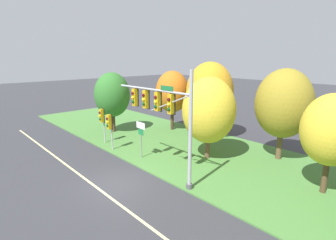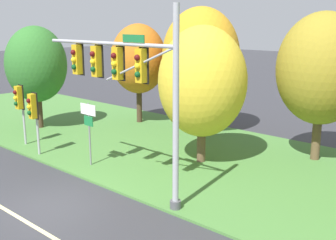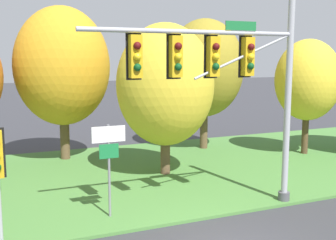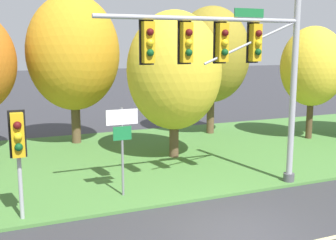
{
  "view_description": "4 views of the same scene",
  "coord_description": "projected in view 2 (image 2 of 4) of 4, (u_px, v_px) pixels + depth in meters",
  "views": [
    {
      "loc": [
        13.69,
        -7.94,
        7.88
      ],
      "look_at": [
        0.77,
        3.89,
        3.67
      ],
      "focal_mm": 28.0,
      "sensor_mm": 36.0,
      "label": 1
    },
    {
      "loc": [
        12.95,
        -7.75,
        6.65
      ],
      "look_at": [
        2.11,
        4.35,
        2.82
      ],
      "focal_mm": 45.0,
      "sensor_mm": 36.0,
      "label": 2
    },
    {
      "loc": [
        -5.47,
        -8.65,
        5.08
      ],
      "look_at": [
        0.18,
        4.65,
        2.91
      ],
      "focal_mm": 45.0,
      "sensor_mm": 36.0,
      "label": 3
    },
    {
      "loc": [
        -5.93,
        -9.13,
        5.02
      ],
      "look_at": [
        -0.61,
        3.67,
        2.54
      ],
      "focal_mm": 45.0,
      "sensor_mm": 36.0,
      "label": 4
    }
  ],
  "objects": [
    {
      "name": "tree_left_of_mast",
      "position": [
        139.0,
        59.0,
        27.09
      ],
      "size": [
        3.58,
        3.58,
        6.41
      ],
      "color": "#423021",
      "rests_on": "grass_verge"
    },
    {
      "name": "route_sign_post",
      "position": [
        89.0,
        123.0,
        19.2
      ],
      "size": [
        1.05,
        0.08,
        2.94
      ],
      "color": "slate",
      "rests_on": "grass_verge"
    },
    {
      "name": "tree_nearest_road",
      "position": [
        36.0,
        64.0,
        25.7
      ],
      "size": [
        3.71,
        3.71,
        6.29
      ],
      "color": "#423021",
      "rests_on": "grass_verge"
    },
    {
      "name": "lane_stripe",
      "position": [
        17.0,
        216.0,
        14.69
      ],
      "size": [
        36.0,
        0.16,
        0.01
      ],
      "primitive_type": "cube",
      "color": "beige",
      "rests_on": "ground"
    },
    {
      "name": "grass_verge",
      "position": [
        188.0,
        153.0,
        21.53
      ],
      "size": [
        48.0,
        11.5,
        0.1
      ],
      "primitive_type": "cube",
      "color": "#477A38",
      "rests_on": "ground"
    },
    {
      "name": "tree_mid_verge",
      "position": [
        202.0,
        82.0,
        19.33
      ],
      "size": [
        4.1,
        4.1,
        6.4
      ],
      "color": "brown",
      "rests_on": "grass_verge"
    },
    {
      "name": "pedestrian_signal_further_along",
      "position": [
        20.0,
        101.0,
        22.31
      ],
      "size": [
        0.46,
        0.55,
        3.28
      ],
      "color": "#9EA0A5",
      "rests_on": "grass_verge"
    },
    {
      "name": "tree_behind_signpost",
      "position": [
        201.0,
        56.0,
        24.66
      ],
      "size": [
        4.55,
        4.55,
        7.39
      ],
      "color": "brown",
      "rests_on": "grass_verge"
    },
    {
      "name": "pedestrian_signal_near_kerb",
      "position": [
        33.0,
        110.0,
        20.59
      ],
      "size": [
        0.46,
        0.55,
        3.16
      ],
      "color": "#9EA0A5",
      "rests_on": "grass_verge"
    },
    {
      "name": "ground_plane",
      "position": [
        47.0,
        206.0,
        15.56
      ],
      "size": [
        160.0,
        160.0,
        0.0
      ],
      "primitive_type": "plane",
      "color": "#333338"
    },
    {
      "name": "tree_tall_centre",
      "position": [
        322.0,
        69.0,
        19.5
      ],
      "size": [
        4.19,
        4.19,
        7.02
      ],
      "color": "brown",
      "rests_on": "grass_verge"
    },
    {
      "name": "traffic_signal_mast",
      "position": [
        127.0,
        77.0,
        15.61
      ],
      "size": [
        7.29,
        0.49,
        7.13
      ],
      "color": "#9EA0A5",
      "rests_on": "grass_verge"
    }
  ]
}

